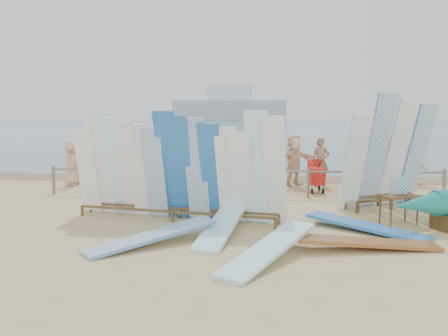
# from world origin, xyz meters

# --- Properties ---
(ground) EXTENTS (160.00, 160.00, 0.00)m
(ground) POSITION_xyz_m (0.00, 0.00, 0.00)
(ground) COLOR tan
(ground) RESTS_ON ground
(ocean) EXTENTS (320.00, 240.00, 0.02)m
(ocean) POSITION_xyz_m (0.00, 128.00, 0.00)
(ocean) COLOR #456D7C
(ocean) RESTS_ON ground
(wet_sand_strip) EXTENTS (40.00, 2.60, 0.01)m
(wet_sand_strip) POSITION_xyz_m (0.00, 7.20, 0.00)
(wet_sand_strip) COLOR #826649
(wet_sand_strip) RESTS_ON ground
(distant_ship) EXTENTS (45.00, 8.00, 14.00)m
(distant_ship) POSITION_xyz_m (-12.00, 180.00, 5.31)
(distant_ship) COLOR #999EA3
(distant_ship) RESTS_ON ocean
(fence) EXTENTS (12.08, 0.08, 0.90)m
(fence) POSITION_xyz_m (0.00, 3.00, 0.63)
(fence) COLOR #7A6C5C
(fence) RESTS_ON ground
(main_surfboard_rack) EXTENTS (5.29, 1.70, 2.61)m
(main_surfboard_rack) POSITION_xyz_m (-1.46, -0.37, 1.18)
(main_surfboard_rack) COLOR brown
(main_surfboard_rack) RESTS_ON ground
(side_surfboard_rack) EXTENTS (2.76, 1.94, 3.07)m
(side_surfboard_rack) POSITION_xyz_m (3.94, 1.55, 1.39)
(side_surfboard_rack) COLOR brown
(side_surfboard_rack) RESTS_ON ground
(vendor_table) EXTENTS (0.98, 0.83, 1.10)m
(vendor_table) POSITION_xyz_m (3.71, -0.46, 0.37)
(vendor_table) COLOR brown
(vendor_table) RESTS_ON ground
(flat_board_c) EXTENTS (2.75, 0.89, 0.27)m
(flat_board_c) POSITION_xyz_m (2.56, -2.56, 0.00)
(flat_board_c) COLOR #945628
(flat_board_c) RESTS_ON ground
(flat_board_b) EXTENTS (1.80, 2.62, 0.43)m
(flat_board_b) POSITION_xyz_m (0.70, -3.38, 0.00)
(flat_board_b) COLOR #9AE2F7
(flat_board_b) RESTS_ON ground
(flat_board_d) EXTENTS (2.49, 2.08, 0.24)m
(flat_board_d) POSITION_xyz_m (2.82, -1.19, 0.00)
(flat_board_d) COLOR blue
(flat_board_d) RESTS_ON ground
(flat_board_a) EXTENTS (0.97, 2.74, 0.40)m
(flat_board_a) POSITION_xyz_m (-0.26, -1.75, 0.00)
(flat_board_a) COLOR #9AE2F7
(flat_board_a) RESTS_ON ground
(flat_board_e) EXTENTS (2.40, 2.19, 0.36)m
(flat_board_e) POSITION_xyz_m (-1.54, -2.59, 0.00)
(flat_board_e) COLOR white
(flat_board_e) RESTS_ON ground
(beach_chair_left) EXTENTS (0.63, 0.65, 0.80)m
(beach_chair_left) POSITION_xyz_m (0.85, 3.48, 0.24)
(beach_chair_left) COLOR red
(beach_chair_left) RESTS_ON ground
(beach_chair_right) EXTENTS (0.70, 0.72, 0.93)m
(beach_chair_right) POSITION_xyz_m (0.61, 3.86, 0.27)
(beach_chair_right) COLOR red
(beach_chair_right) RESTS_ON ground
(stroller) EXTENTS (0.61, 0.82, 1.06)m
(stroller) POSITION_xyz_m (2.34, 3.98, 0.43)
(stroller) COLOR red
(stroller) RESTS_ON ground
(beachgoer_11) EXTENTS (0.99, 1.57, 1.61)m
(beachgoer_11) POSITION_xyz_m (-3.50, 7.42, 0.81)
(beachgoer_11) COLOR beige
(beachgoer_11) RESTS_ON ground
(beachgoer_1) EXTENTS (0.77, 0.66, 1.86)m
(beachgoer_1) POSITION_xyz_m (-3.85, 4.88, 0.93)
(beachgoer_1) COLOR #8C6042
(beachgoer_1) RESTS_ON ground
(beachgoer_3) EXTENTS (1.13, 1.14, 1.76)m
(beachgoer_3) POSITION_xyz_m (-0.65, 6.22, 0.88)
(beachgoer_3) COLOR tan
(beachgoer_3) RESTS_ON ground
(beachgoer_extra_0) EXTENTS (0.46, 1.03, 1.57)m
(beachgoer_extra_0) POSITION_xyz_m (6.31, 6.20, 0.78)
(beachgoer_extra_0) COLOR tan
(beachgoer_extra_0) RESTS_ON ground
(beachgoer_5) EXTENTS (1.61, 1.55, 1.82)m
(beachgoer_5) POSITION_xyz_m (1.73, 5.40, 0.91)
(beachgoer_5) COLOR beige
(beachgoer_5) RESTS_ON ground
(beachgoer_8) EXTENTS (0.80, 0.93, 1.74)m
(beachgoer_8) POSITION_xyz_m (5.04, 5.19, 0.87)
(beachgoer_8) COLOR beige
(beachgoer_8) RESTS_ON ground
(beachgoer_0) EXTENTS (0.41, 0.80, 1.60)m
(beachgoer_0) POSITION_xyz_m (-6.17, 4.88, 0.80)
(beachgoer_0) COLOR tan
(beachgoer_0) RESTS_ON ground
(beachgoer_7) EXTENTS (0.68, 0.47, 1.71)m
(beachgoer_7) POSITION_xyz_m (2.65, 5.40, 0.86)
(beachgoer_7) COLOR #8C6042
(beachgoer_7) RESTS_ON ground
(beachgoer_6) EXTENTS (0.68, 0.89, 1.64)m
(beachgoer_6) POSITION_xyz_m (3.70, 3.60, 0.82)
(beachgoer_6) COLOR tan
(beachgoer_6) RESTS_ON ground
(beachgoer_9) EXTENTS (1.08, 0.62, 1.56)m
(beachgoer_9) POSITION_xyz_m (5.97, 5.97, 0.78)
(beachgoer_9) COLOR tan
(beachgoer_9) RESTS_ON ground
(beachgoer_extra_1) EXTENTS (0.65, 1.07, 1.70)m
(beachgoer_extra_1) POSITION_xyz_m (-6.06, 6.36, 0.85)
(beachgoer_extra_1) COLOR #8C6042
(beachgoer_extra_1) RESTS_ON ground
(beachgoer_4) EXTENTS (0.56, 1.03, 1.67)m
(beachgoer_4) POSITION_xyz_m (-0.16, 3.94, 0.84)
(beachgoer_4) COLOR #8C6042
(beachgoer_4) RESTS_ON ground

